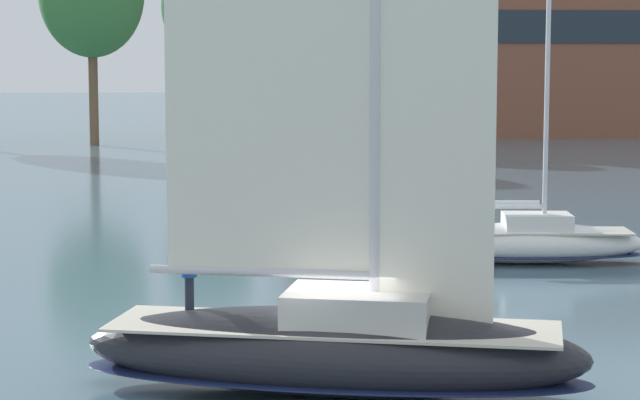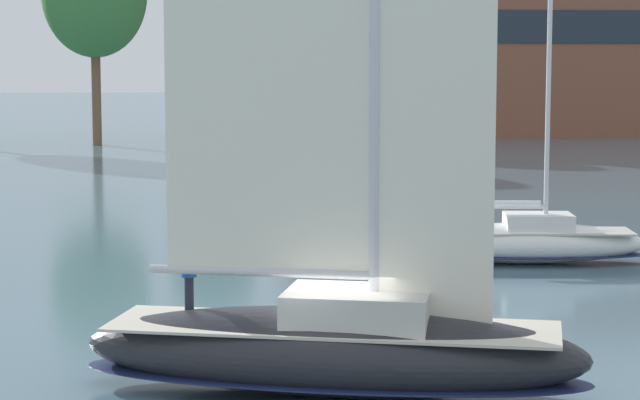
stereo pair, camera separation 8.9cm
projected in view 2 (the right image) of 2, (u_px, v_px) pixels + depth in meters
name	position (u px, v px, depth m)	size (l,w,h in m)	color
ground_plane	(333.00, 393.00, 26.01)	(400.00, 400.00, 0.00)	slate
waterfront_building	(495.00, 33.00, 107.17)	(37.48, 13.24, 17.39)	brown
tree_shore_left	(210.00, 7.00, 102.58)	(7.51, 7.51, 15.47)	brown
sailboat_main	(334.00, 339.00, 25.87)	(11.13, 5.72, 14.73)	#232328
sailboat_moored_far_slip	(276.00, 148.00, 82.94)	(3.90, 6.31, 8.43)	maroon
sailboat_moored_outer_mooring	(527.00, 241.00, 42.05)	(8.31, 3.14, 11.16)	white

